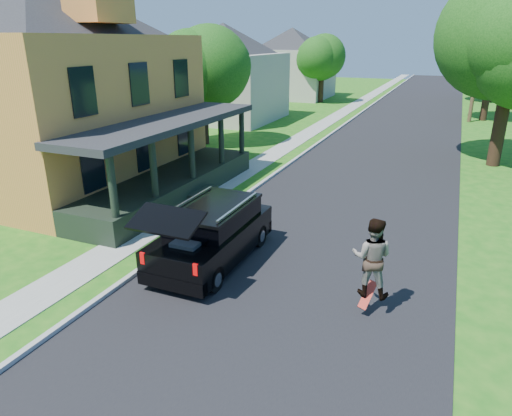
% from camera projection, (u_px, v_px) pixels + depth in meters
% --- Properties ---
extents(ground, '(140.00, 140.00, 0.00)m').
position_uv_depth(ground, '(275.00, 306.00, 10.97)').
color(ground, '#196414').
rests_on(ground, ground).
extents(street, '(8.00, 120.00, 0.02)m').
position_uv_depth(street, '(391.00, 143.00, 28.20)').
color(street, black).
rests_on(street, ground).
extents(curb, '(0.15, 120.00, 0.12)m').
position_uv_depth(curb, '(327.00, 138.00, 29.70)').
color(curb, '#A2A29D').
rests_on(curb, ground).
extents(sidewalk, '(1.30, 120.00, 0.03)m').
position_uv_depth(sidewalk, '(304.00, 136.00, 30.27)').
color(sidewalk, gray).
rests_on(sidewalk, ground).
extents(front_walk, '(6.50, 1.20, 0.03)m').
position_uv_depth(front_walk, '(119.00, 188.00, 19.65)').
color(front_walk, gray).
rests_on(front_walk, ground).
extents(main_house, '(15.56, 15.56, 10.10)m').
position_uv_depth(main_house, '(44.00, 67.00, 19.16)').
color(main_house, '#E18242').
rests_on(main_house, ground).
extents(neighbor_house_mid, '(12.78, 12.78, 8.30)m').
position_uv_depth(neighbor_house_mid, '(224.00, 64.00, 35.18)').
color(neighbor_house_mid, '#ADA999').
rests_on(neighbor_house_mid, ground).
extents(neighbor_house_far, '(12.78, 12.78, 8.30)m').
position_uv_depth(neighbor_house_far, '(292.00, 57.00, 48.97)').
color(neighbor_house_far, '#ADA999').
rests_on(neighbor_house_far, ground).
extents(black_suv, '(1.89, 4.87, 2.27)m').
position_uv_depth(black_suv, '(212.00, 234.00, 12.88)').
color(black_suv, black).
rests_on(black_suv, ground).
extents(skateboarder, '(0.95, 0.75, 1.90)m').
position_uv_depth(skateboarder, '(372.00, 257.00, 10.35)').
color(skateboarder, black).
rests_on(skateboarder, ground).
extents(skateboard, '(0.34, 0.63, 0.50)m').
position_uv_depth(skateboard, '(368.00, 296.00, 10.58)').
color(skateboard, red).
rests_on(skateboard, ground).
extents(tree_left_mid, '(5.60, 5.71, 7.67)m').
position_uv_depth(tree_left_mid, '(202.00, 56.00, 26.32)').
color(tree_left_mid, black).
rests_on(tree_left_mid, ground).
extents(tree_left_far, '(5.97, 5.70, 7.01)m').
position_uv_depth(tree_left_far, '(322.00, 55.00, 44.71)').
color(tree_left_far, black).
rests_on(tree_left_far, ground).
extents(tree_right_mid, '(6.98, 6.76, 8.70)m').
position_uv_depth(tree_right_mid, '(495.00, 42.00, 34.08)').
color(tree_right_mid, black).
rests_on(tree_right_mid, ground).
extents(tree_right_far, '(6.68, 6.48, 9.32)m').
position_uv_depth(tree_right_far, '(500.00, 40.00, 44.62)').
color(tree_right_far, black).
rests_on(tree_right_far, ground).
extents(utility_pole_far, '(1.77, 0.40, 9.05)m').
position_uv_depth(utility_pole_far, '(479.00, 59.00, 33.75)').
color(utility_pole_far, '#4D3923').
rests_on(utility_pole_far, ground).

